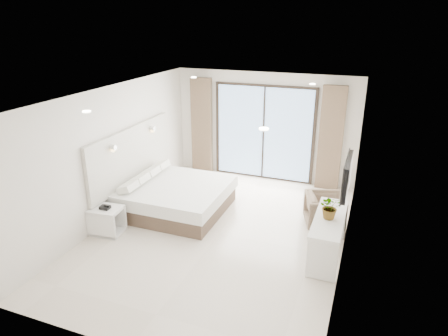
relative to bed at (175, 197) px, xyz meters
The scene contains 8 objects.
ground 1.42m from the bed, 25.33° to the right, with size 6.20×6.20×0.00m, color beige.
room_shell 1.66m from the bed, 11.75° to the left, with size 4.62×6.22×2.72m.
bed is the anchor object (origin of this frame).
nightstand 1.55m from the bed, 119.85° to the right, with size 0.62×0.53×0.53m.
phone 1.59m from the bed, 119.21° to the right, with size 0.18×0.14×0.06m, color black.
console_desk 3.36m from the bed, 11.40° to the right, with size 0.49×1.56×0.77m.
plant 3.42m from the bed, 11.97° to the right, with size 0.37×0.42×0.32m, color #33662D.
armchair 3.13m from the bed, ahead, with size 0.72×0.67×0.74m, color #816C54.
Camera 1 is at (2.51, -6.31, 3.95)m, focal length 32.00 mm.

